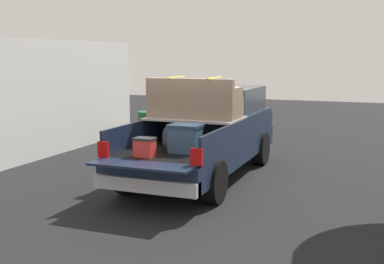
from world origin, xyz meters
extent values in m
plane|color=black|center=(0.00, 0.00, 0.00)|extent=(40.00, 40.00, 0.00)
cube|color=#162138|center=(0.00, 0.00, 0.62)|extent=(5.50, 1.92, 0.47)
cube|color=black|center=(-1.20, 0.00, 0.87)|extent=(2.80, 1.80, 0.04)
cube|color=#162138|center=(-1.20, 0.93, 1.10)|extent=(2.80, 0.06, 0.50)
cube|color=#162138|center=(-1.20, -0.93, 1.10)|extent=(2.80, 0.06, 0.50)
cube|color=#162138|center=(0.17, 0.00, 1.10)|extent=(0.06, 1.80, 0.50)
cube|color=#162138|center=(-2.88, 0.00, 0.87)|extent=(0.55, 1.80, 0.04)
cube|color=#B2B2B7|center=(-0.43, 0.00, 1.37)|extent=(1.25, 1.92, 0.04)
cube|color=#162138|center=(1.35, 0.00, 1.10)|extent=(2.30, 1.92, 0.50)
cube|color=#2D3842|center=(1.25, 0.00, 1.64)|extent=(1.94, 1.76, 0.57)
cube|color=#162138|center=(2.70, 0.00, 1.04)|extent=(0.40, 1.82, 0.38)
cube|color=#B2B2B7|center=(-2.72, 0.00, 0.50)|extent=(0.24, 1.92, 0.24)
cube|color=red|center=(-2.62, 0.88, 1.03)|extent=(0.06, 0.20, 0.28)
cube|color=red|center=(-2.62, -0.88, 1.03)|extent=(0.06, 0.20, 0.28)
cylinder|color=black|center=(1.75, 0.88, 0.40)|extent=(0.80, 0.30, 0.80)
cylinder|color=black|center=(1.75, -0.88, 0.40)|extent=(0.80, 0.30, 0.80)
cylinder|color=black|center=(-1.75, 0.88, 0.40)|extent=(0.80, 0.30, 0.80)
cylinder|color=black|center=(-1.75, -0.88, 0.40)|extent=(0.80, 0.30, 0.80)
cube|color=#335170|center=(-1.69, -0.30, 1.13)|extent=(0.40, 0.55, 0.47)
cube|color=#23394E|center=(-1.69, -0.30, 1.39)|extent=(0.44, 0.59, 0.05)
ellipsoid|color=#283351|center=(-1.66, 0.01, 1.15)|extent=(0.20, 0.33, 0.51)
ellipsoid|color=#283351|center=(-1.77, 0.01, 1.07)|extent=(0.09, 0.23, 0.23)
cube|color=red|center=(-2.30, 0.23, 1.04)|extent=(0.26, 0.34, 0.30)
cube|color=#262628|center=(-2.30, 0.23, 1.21)|extent=(0.28, 0.36, 0.04)
cube|color=#84705B|center=(-0.43, 0.00, 1.60)|extent=(0.81, 1.87, 0.42)
cube|color=#84705B|center=(-0.75, 0.00, 2.01)|extent=(0.16, 1.87, 0.40)
cube|color=#84705B|center=(-0.38, 0.83, 1.92)|extent=(0.57, 0.20, 0.22)
cube|color=#84705B|center=(-0.38, -0.83, 1.92)|extent=(0.57, 0.20, 0.22)
cube|color=yellow|center=(-0.43, 0.42, 2.22)|extent=(0.91, 0.03, 0.02)
cube|color=yellow|center=(-0.43, -0.42, 2.22)|extent=(0.91, 0.03, 0.02)
cube|color=white|center=(0.23, 4.73, 1.54)|extent=(9.59, 0.36, 3.09)
cylinder|color=#1E592D|center=(3.40, 3.06, 0.45)|extent=(0.56, 0.56, 0.90)
cylinder|color=#1E592D|center=(3.40, 3.06, 0.94)|extent=(0.60, 0.60, 0.08)
camera|label=1|loc=(-9.97, -3.71, 2.66)|focal=46.16mm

